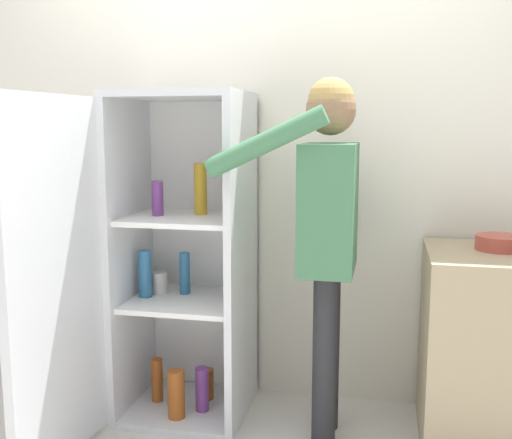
{
  "coord_description": "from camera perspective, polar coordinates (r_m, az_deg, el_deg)",
  "views": [
    {
      "loc": [
        0.67,
        -2.07,
        1.41
      ],
      "look_at": [
        0.07,
        0.65,
        0.99
      ],
      "focal_mm": 42.0,
      "sensor_mm": 36.0,
      "label": 1
    }
  ],
  "objects": [
    {
      "name": "bowl",
      "position": [
        2.85,
        22.17,
        -2.07
      ],
      "size": [
        0.21,
        0.21,
        0.06
      ],
      "color": "#B24738",
      "rests_on": "counter"
    },
    {
      "name": "wall_back",
      "position": [
        3.13,
        -0.0,
        6.17
      ],
      "size": [
        7.0,
        0.06,
        2.55
      ],
      "color": "silver",
      "rests_on": "ground_plane"
    },
    {
      "name": "person",
      "position": [
        2.65,
        6.76,
        0.48
      ],
      "size": [
        0.61,
        0.55,
        1.63
      ],
      "color": "#262628",
      "rests_on": "ground_plane"
    },
    {
      "name": "refrigerator",
      "position": [
        2.9,
        -8.88,
        -4.1
      ],
      "size": [
        0.72,
        1.17,
        1.58
      ],
      "color": "silver",
      "rests_on": "ground_plane"
    },
    {
      "name": "counter",
      "position": [
        2.92,
        22.58,
        -11.45
      ],
      "size": [
        0.7,
        0.61,
        0.88
      ],
      "color": "tan",
      "rests_on": "ground_plane"
    }
  ]
}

